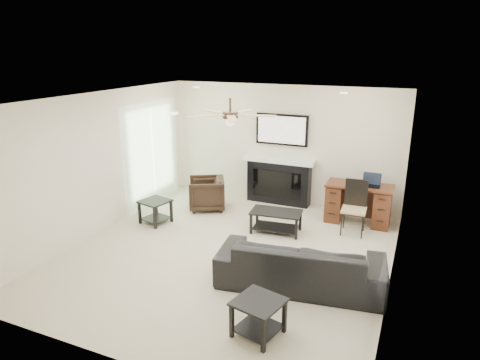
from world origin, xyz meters
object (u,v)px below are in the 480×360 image
at_px(armchair, 207,194).
at_px(sofa, 301,264).
at_px(desk, 358,204).
at_px(fireplace_unit, 279,160).
at_px(coffee_table, 276,222).

bearing_deg(armchair, sofa, 22.79).
distance_m(sofa, desk, 2.66).
height_order(sofa, armchair, sofa).
bearing_deg(armchair, fireplace_unit, 98.90).
relative_size(sofa, fireplace_unit, 1.21).
distance_m(coffee_table, desk, 1.66).
xyz_separation_m(sofa, desk, (0.39, 2.64, 0.04)).
bearing_deg(coffee_table, desk, 32.92).
bearing_deg(fireplace_unit, desk, -14.28).
distance_m(armchair, desk, 3.03).
xyz_separation_m(coffee_table, fireplace_unit, (-0.45, 1.48, 0.75)).
xyz_separation_m(fireplace_unit, desk, (1.74, -0.44, -0.57)).
bearing_deg(coffee_table, fireplace_unit, 101.03).
relative_size(fireplace_unit, desk, 1.57).
bearing_deg(fireplace_unit, armchair, -143.47).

